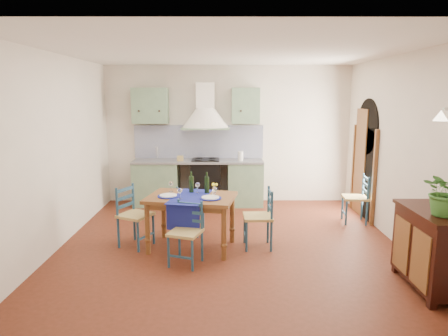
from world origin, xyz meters
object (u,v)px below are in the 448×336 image
at_px(potted_plant, 446,191).
at_px(dining_table, 191,202).
at_px(chair_near, 186,232).
at_px(sideboard, 431,247).

bearing_deg(potted_plant, dining_table, 153.09).
height_order(dining_table, chair_near, dining_table).
distance_m(chair_near, potted_plant, 3.08).
bearing_deg(sideboard, dining_table, 155.97).
relative_size(dining_table, potted_plant, 2.55).
height_order(dining_table, potted_plant, potted_plant).
height_order(chair_near, sideboard, sideboard).
bearing_deg(dining_table, potted_plant, -26.91).
bearing_deg(chair_near, dining_table, 87.01).
xyz_separation_m(sideboard, potted_plant, (0.01, -0.18, 0.69)).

